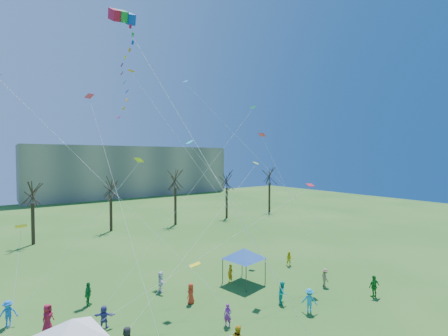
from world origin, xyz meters
TOP-DOWN VIEW (x-y plane):
  - distant_building at (22.00, 82.00)m, footprint 60.00×14.00m
  - bare_tree_row at (3.42, 35.54)m, footprint 69.57×7.94m
  - big_box_kite at (-5.39, 6.46)m, footprint 4.16×5.97m
  - canopy_tent_white at (-9.25, 4.85)m, footprint 4.29×4.29m
  - canopy_tent_blue at (6.25, 9.22)m, footprint 4.29×4.29m
  - festival_crowd at (-1.89, 6.54)m, footprint 26.77×13.53m
  - small_kites_aloft at (0.92, 11.27)m, footprint 25.30×18.03m

SIDE VIEW (x-z plane):
  - festival_crowd at x=-1.89m, z-range -0.06..1.80m
  - canopy_tent_white at x=-9.25m, z-range 1.12..4.36m
  - canopy_tent_blue at x=6.25m, z-range 1.14..4.40m
  - bare_tree_row at x=3.42m, z-range 1.71..11.70m
  - distant_building at x=22.00m, z-range 0.00..15.00m
  - small_kites_aloft at x=0.92m, z-range -3.18..27.97m
  - big_box_kite at x=-5.39m, z-range 6.00..28.11m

